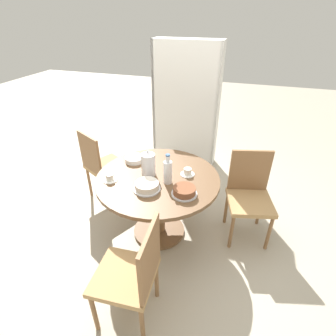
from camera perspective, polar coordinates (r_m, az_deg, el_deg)
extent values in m
plane|color=#B2A893|center=(2.92, -1.94, -13.54)|extent=(14.00, 14.00, 0.00)
cylinder|color=brown|center=(2.91, -1.94, -13.33)|extent=(0.54, 0.54, 0.03)
cylinder|color=brown|center=(2.68, -2.07, -8.27)|extent=(0.13, 0.13, 0.64)
cylinder|color=brown|center=(2.48, -2.22, -2.30)|extent=(1.17, 1.17, 0.04)
cylinder|color=olive|center=(2.69, 13.62, -13.35)|extent=(0.03, 0.03, 0.41)
cylinder|color=olive|center=(2.78, 21.12, -13.11)|extent=(0.03, 0.03, 0.41)
cylinder|color=olive|center=(2.95, 12.56, -8.45)|extent=(0.03, 0.03, 0.41)
cylinder|color=olive|center=(3.04, 19.34, -8.40)|extent=(0.03, 0.03, 0.41)
cube|color=tan|center=(2.71, 17.40, -7.15)|extent=(0.51, 0.51, 0.04)
cube|color=olive|center=(2.73, 17.36, -0.52)|extent=(0.39, 0.13, 0.45)
cylinder|color=olive|center=(3.31, -8.29, -3.02)|extent=(0.03, 0.03, 0.41)
cylinder|color=olive|center=(3.57, -11.81, -0.67)|extent=(0.03, 0.03, 0.41)
cylinder|color=olive|center=(3.16, -13.47, -5.57)|extent=(0.03, 0.03, 0.41)
cylinder|color=olive|center=(3.43, -16.75, -2.90)|extent=(0.03, 0.03, 0.41)
cube|color=tan|center=(3.24, -13.04, 0.36)|extent=(0.57, 0.57, 0.04)
cube|color=olive|center=(3.04, -16.67, 2.99)|extent=(0.37, 0.21, 0.45)
cylinder|color=olive|center=(2.37, -11.53, -21.06)|extent=(0.03, 0.03, 0.41)
cylinder|color=olive|center=(2.20, -15.76, -28.04)|extent=(0.03, 0.03, 0.41)
cylinder|color=olive|center=(2.28, -2.52, -23.14)|extent=(0.03, 0.03, 0.41)
cylinder|color=olive|center=(2.10, -5.64, -30.86)|extent=(0.03, 0.03, 0.41)
cube|color=tan|center=(2.04, -9.44, -22.20)|extent=(0.45, 0.45, 0.04)
cube|color=olive|center=(1.79, -3.99, -18.97)|extent=(0.05, 0.40, 0.45)
cube|color=silver|center=(3.75, 10.66, 12.39)|extent=(0.04, 0.28, 1.74)
cube|color=silver|center=(3.95, -2.47, 13.83)|extent=(0.04, 0.28, 1.74)
cube|color=silver|center=(3.71, 3.44, 12.62)|extent=(0.92, 0.02, 1.74)
cube|color=silver|center=(4.17, 3.53, 2.00)|extent=(0.85, 0.27, 0.04)
cube|color=silver|center=(3.93, 3.79, 9.18)|extent=(0.85, 0.27, 0.04)
cube|color=silver|center=(3.75, 4.12, 17.44)|extent=(0.85, 0.27, 0.04)
cube|color=silver|center=(3.65, 4.48, 26.04)|extent=(0.85, 0.27, 0.04)
cube|color=beige|center=(4.00, 7.36, 4.26)|extent=(0.31, 0.21, 0.44)
cube|color=#703384|center=(4.12, -0.09, 5.23)|extent=(0.31, 0.21, 0.42)
cube|color=#B72D28|center=(3.77, 7.68, 12.35)|extent=(0.34, 0.21, 0.50)
cube|color=orange|center=(3.88, 0.18, 13.16)|extent=(0.34, 0.21, 0.49)
cube|color=beige|center=(3.63, 8.00, 20.83)|extent=(0.38, 0.21, 0.46)
cube|color=gold|center=(3.74, 0.52, 21.17)|extent=(0.38, 0.21, 0.43)
cylinder|color=silver|center=(2.46, -4.31, 0.74)|extent=(0.13, 0.13, 0.22)
cone|color=silver|center=(2.40, -4.42, 3.19)|extent=(0.12, 0.12, 0.02)
sphere|color=silver|center=(2.39, -4.44, 3.61)|extent=(0.02, 0.02, 0.02)
cylinder|color=silver|center=(2.34, -0.05, -0.96)|extent=(0.08, 0.08, 0.22)
cylinder|color=silver|center=(2.26, -0.05, 2.02)|extent=(0.03, 0.03, 0.06)
cylinder|color=#2D5184|center=(2.25, -0.05, 2.83)|extent=(0.04, 0.04, 0.01)
cylinder|color=silver|center=(2.31, -4.60, -4.51)|extent=(0.24, 0.24, 0.01)
cylinder|color=silver|center=(2.29, -4.64, -3.80)|extent=(0.21, 0.21, 0.06)
cylinder|color=silver|center=(2.25, 3.56, -5.61)|extent=(0.22, 0.22, 0.01)
cylinder|color=brown|center=(2.23, 3.59, -4.89)|extent=(0.19, 0.19, 0.06)
cylinder|color=white|center=(2.51, 4.26, -1.36)|extent=(0.14, 0.14, 0.01)
cylinder|color=silver|center=(2.49, 4.29, -0.71)|extent=(0.07, 0.07, 0.06)
cylinder|color=white|center=(2.48, -12.49, -2.54)|extent=(0.14, 0.14, 0.01)
cylinder|color=silver|center=(2.46, -12.58, -1.89)|extent=(0.07, 0.07, 0.06)
cylinder|color=white|center=(2.75, -7.33, 1.57)|extent=(0.19, 0.19, 0.01)
cylinder|color=white|center=(2.74, -7.35, 1.75)|extent=(0.19, 0.19, 0.01)
cylinder|color=white|center=(2.74, -7.36, 1.93)|extent=(0.19, 0.19, 0.01)
cylinder|color=white|center=(2.73, -7.37, 2.11)|extent=(0.19, 0.19, 0.01)
cylinder|color=white|center=(2.73, -7.39, 2.30)|extent=(0.19, 0.19, 0.01)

